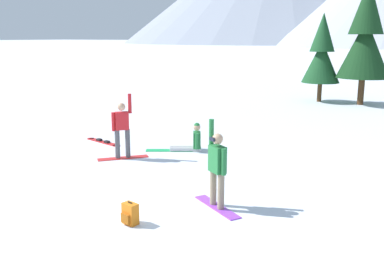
{
  "coord_description": "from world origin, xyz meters",
  "views": [
    {
      "loc": [
        6.38,
        -7.34,
        3.73
      ],
      "look_at": [
        0.13,
        4.05,
        1.0
      ],
      "focal_mm": 40.77,
      "sensor_mm": 36.0,
      "label": 1
    }
  ],
  "objects_px": {
    "pine_tree_leaning": "(322,54)",
    "backpack_orange": "(130,214)",
    "snowboarder_foreground": "(217,168)",
    "snowboarder_background": "(191,141)",
    "snowboarder_midground": "(122,128)",
    "pine_tree_broad": "(365,37)",
    "loose_snowboard_far_spare": "(103,142)"
  },
  "relations": [
    {
      "from": "snowboarder_midground",
      "to": "pine_tree_leaning",
      "type": "distance_m",
      "value": 15.58
    },
    {
      "from": "snowboarder_foreground",
      "to": "pine_tree_leaning",
      "type": "distance_m",
      "value": 17.64
    },
    {
      "from": "snowboarder_foreground",
      "to": "snowboarder_midground",
      "type": "bearing_deg",
      "value": 152.89
    },
    {
      "from": "snowboarder_background",
      "to": "pine_tree_leaning",
      "type": "height_order",
      "value": "pine_tree_leaning"
    },
    {
      "from": "loose_snowboard_far_spare",
      "to": "backpack_orange",
      "type": "height_order",
      "value": "backpack_orange"
    },
    {
      "from": "snowboarder_background",
      "to": "snowboarder_foreground",
      "type": "bearing_deg",
      "value": -54.62
    },
    {
      "from": "loose_snowboard_far_spare",
      "to": "pine_tree_leaning",
      "type": "distance_m",
      "value": 14.89
    },
    {
      "from": "backpack_orange",
      "to": "snowboarder_midground",
      "type": "bearing_deg",
      "value": 129.23
    },
    {
      "from": "snowboarder_background",
      "to": "pine_tree_broad",
      "type": "distance_m",
      "value": 14.19
    },
    {
      "from": "snowboarder_midground",
      "to": "loose_snowboard_far_spare",
      "type": "distance_m",
      "value": 2.53
    },
    {
      "from": "snowboarder_midground",
      "to": "snowboarder_background",
      "type": "height_order",
      "value": "snowboarder_midground"
    },
    {
      "from": "backpack_orange",
      "to": "pine_tree_broad",
      "type": "height_order",
      "value": "pine_tree_broad"
    },
    {
      "from": "loose_snowboard_far_spare",
      "to": "pine_tree_broad",
      "type": "height_order",
      "value": "pine_tree_broad"
    },
    {
      "from": "snowboarder_foreground",
      "to": "snowboarder_background",
      "type": "bearing_deg",
      "value": 125.38
    },
    {
      "from": "backpack_orange",
      "to": "pine_tree_leaning",
      "type": "distance_m",
      "value": 19.28
    },
    {
      "from": "loose_snowboard_far_spare",
      "to": "pine_tree_broad",
      "type": "xyz_separation_m",
      "value": [
        6.78,
        13.86,
        3.67
      ]
    },
    {
      "from": "snowboarder_background",
      "to": "pine_tree_leaning",
      "type": "bearing_deg",
      "value": 85.12
    },
    {
      "from": "pine_tree_broad",
      "to": "snowboarder_background",
      "type": "bearing_deg",
      "value": -104.39
    },
    {
      "from": "snowboarder_midground",
      "to": "pine_tree_broad",
      "type": "height_order",
      "value": "pine_tree_broad"
    },
    {
      "from": "loose_snowboard_far_spare",
      "to": "snowboarder_foreground",
      "type": "bearing_deg",
      "value": -29.61
    },
    {
      "from": "snowboarder_foreground",
      "to": "pine_tree_broad",
      "type": "relative_size",
      "value": 0.29
    },
    {
      "from": "snowboarder_midground",
      "to": "pine_tree_leaning",
      "type": "height_order",
      "value": "pine_tree_leaning"
    },
    {
      "from": "snowboarder_foreground",
      "to": "backpack_orange",
      "type": "bearing_deg",
      "value": -125.39
    },
    {
      "from": "snowboarder_foreground",
      "to": "pine_tree_leaning",
      "type": "bearing_deg",
      "value": 95.65
    },
    {
      "from": "snowboarder_background",
      "to": "backpack_orange",
      "type": "xyz_separation_m",
      "value": [
        1.71,
        -5.69,
        -0.11
      ]
    },
    {
      "from": "snowboarder_foreground",
      "to": "pine_tree_broad",
      "type": "bearing_deg",
      "value": 88.18
    },
    {
      "from": "snowboarder_midground",
      "to": "pine_tree_leaning",
      "type": "bearing_deg",
      "value": 80.43
    },
    {
      "from": "loose_snowboard_far_spare",
      "to": "pine_tree_leaning",
      "type": "height_order",
      "value": "pine_tree_leaning"
    },
    {
      "from": "loose_snowboard_far_spare",
      "to": "pine_tree_leaning",
      "type": "relative_size",
      "value": 0.36
    },
    {
      "from": "snowboarder_background",
      "to": "pine_tree_leaning",
      "type": "xyz_separation_m",
      "value": [
        1.15,
        13.42,
        2.44
      ]
    },
    {
      "from": "pine_tree_leaning",
      "to": "backpack_orange",
      "type": "bearing_deg",
      "value": -88.31
    },
    {
      "from": "snowboarder_midground",
      "to": "snowboarder_background",
      "type": "distance_m",
      "value": 2.42
    }
  ]
}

